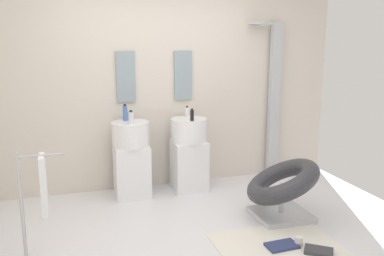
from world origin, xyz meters
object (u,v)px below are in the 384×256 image
magazine_charcoal (319,251)px  soap_bottle_white (187,112)px  pedestal_sink_right (189,153)px  soap_bottle_black (192,115)px  shower_column (273,97)px  soap_bottle_blue (125,113)px  coffee_mug (299,241)px  lounge_chair (282,186)px  pedestal_sink_left (131,158)px  towel_rack (40,188)px  soap_bottle_clear (131,118)px  magazine_navy (282,246)px

magazine_charcoal → soap_bottle_white: 2.26m
pedestal_sink_right → soap_bottle_black: size_ratio=6.74×
shower_column → soap_bottle_blue: (-1.99, -0.10, -0.09)m
coffee_mug → pedestal_sink_right: bearing=107.0°
lounge_chair → soap_bottle_blue: soap_bottle_blue is taller
magazine_charcoal → soap_bottle_black: bearing=147.0°
pedestal_sink_left → towel_rack: bearing=-127.6°
towel_rack → shower_column: bearing=26.0°
pedestal_sink_right → coffee_mug: 1.81m
shower_column → towel_rack: bearing=-154.0°
lounge_chair → magazine_charcoal: 0.82m
coffee_mug → soap_bottle_clear: 2.20m
coffee_mug → soap_bottle_white: (-0.50, 1.80, 0.91)m
coffee_mug → soap_bottle_blue: soap_bottle_blue is taller
pedestal_sink_left → coffee_mug: bearing=-54.0°
magazine_charcoal → magazine_navy: bearing=-179.0°
shower_column → towel_rack: shower_column is taller
magazine_charcoal → magazine_navy: (-0.25, 0.19, -0.00)m
soap_bottle_white → soap_bottle_black: bearing=-93.8°
pedestal_sink_right → towel_rack: 2.05m
soap_bottle_blue → soap_bottle_black: (0.75, -0.24, -0.03)m
pedestal_sink_right → soap_bottle_clear: soap_bottle_clear is taller
magazine_charcoal → soap_bottle_black: size_ratio=1.62×
lounge_chair → soap_bottle_clear: 1.81m
pedestal_sink_right → soap_bottle_blue: bearing=172.9°
pedestal_sink_right → magazine_charcoal: pedestal_sink_right is taller
magazine_charcoal → soap_bottle_white: bearing=144.1°
coffee_mug → soap_bottle_black: (-0.52, 1.54, 0.91)m
towel_rack → pedestal_sink_right: bearing=36.4°
lounge_chair → magazine_charcoal: (-0.06, -0.76, -0.32)m
pedestal_sink_left → magazine_charcoal: bearing=-54.6°
pedestal_sink_left → soap_bottle_blue: 0.53m
magazine_charcoal → soap_bottle_clear: soap_bottle_clear is taller
pedestal_sink_left → soap_bottle_clear: size_ratio=6.40×
shower_column → magazine_charcoal: 2.39m
magazine_charcoal → soap_bottle_clear: size_ratio=1.54×
magazine_charcoal → soap_bottle_clear: 2.39m
towel_rack → coffee_mug: 2.29m
towel_rack → magazine_navy: (2.00, -0.46, -0.61)m
shower_column → soap_bottle_blue: 2.00m
shower_column → lounge_chair: 1.59m
magazine_navy → soap_bottle_clear: (-1.07, 1.56, 0.94)m
coffee_mug → soap_bottle_white: bearing=105.6°
lounge_chair → soap_bottle_clear: size_ratio=6.52×
magazine_charcoal → magazine_navy: 0.31m
soap_bottle_blue → pedestal_sink_right: bearing=-7.1°
pedestal_sink_left → towel_rack: 1.54m
pedestal_sink_left → shower_column: (1.95, 0.19, 0.61)m
pedestal_sink_left → magazine_navy: size_ratio=3.52×
soap_bottle_black → magazine_navy: bearing=-76.6°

